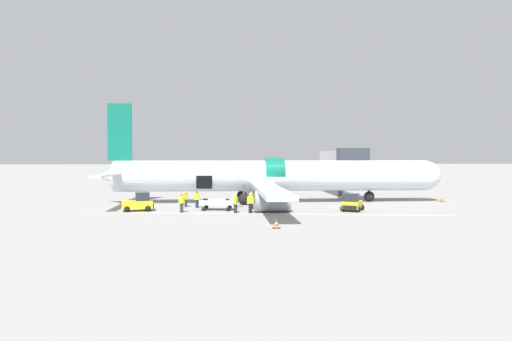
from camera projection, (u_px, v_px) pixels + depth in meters
The scene contains 16 objects.
ground_plane at pixel (264, 205), 47.63m from camera, with size 500.00×500.00×0.00m, color gray.
apron_marking_line at pixel (283, 214), 40.63m from camera, with size 29.19×4.44×0.01m.
jet_bridge_stub at pixel (342, 162), 58.69m from camera, with size 3.60×12.95×6.13m.
airplane at pixel (270, 177), 50.87m from camera, with size 38.66×35.57×10.89m.
baggage_tug_lead at pixel (352, 204), 42.82m from camera, with size 2.56×2.87×1.69m.
baggage_tug_mid at pixel (139, 203), 42.80m from camera, with size 3.10×2.22×1.77m.
baggage_cart_loading at pixel (218, 204), 43.62m from camera, with size 4.25×2.24×1.09m.
ground_crew_loader_a at pixel (197, 199), 45.46m from camera, with size 0.59×0.45×1.68m.
ground_crew_loader_b at pixel (186, 199), 46.23m from camera, with size 0.51×0.52×1.62m.
ground_crew_driver at pixel (250, 202), 41.23m from camera, with size 0.63×0.55×1.83m.
ground_crew_supervisor at pixel (182, 202), 41.67m from camera, with size 0.58×0.55×1.75m.
ground_crew_helper at pixel (235, 203), 41.16m from camera, with size 0.43×0.61×1.75m.
ground_crew_marshal at pixel (252, 200), 44.61m from camera, with size 0.51×0.58×1.70m.
safety_cone_nose at pixel (442, 199), 51.79m from camera, with size 0.54×0.54×0.71m.
safety_cone_engine_left at pixel (276, 224), 32.59m from camera, with size 0.55×0.55×0.64m.
safety_cone_wingtip at pixel (286, 208), 42.99m from camera, with size 0.52×0.52×0.57m.
Camera 1 is at (-4.38, -47.29, 5.16)m, focal length 32.00 mm.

